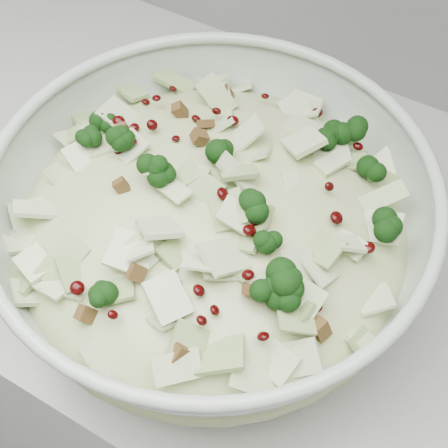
% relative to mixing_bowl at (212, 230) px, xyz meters
% --- Properties ---
extents(mixing_bowl, '(0.54, 0.54, 0.17)m').
position_rel_mixing_bowl_xyz_m(mixing_bowl, '(0.00, 0.00, 0.00)').
color(mixing_bowl, '#A8B9AA').
rests_on(mixing_bowl, counter).
extents(salad, '(0.53, 0.53, 0.17)m').
position_rel_mixing_bowl_xyz_m(salad, '(0.00, 0.00, 0.03)').
color(salad, '#B8C285').
rests_on(salad, mixing_bowl).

